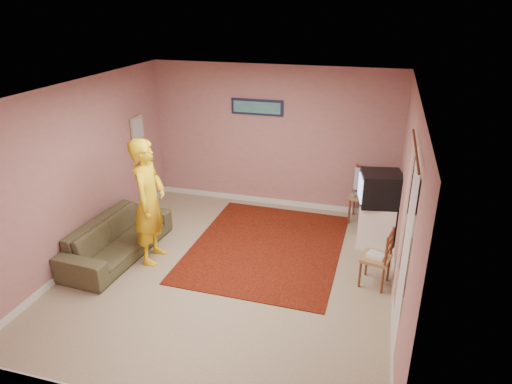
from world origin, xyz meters
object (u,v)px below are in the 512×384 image
(chair_b, at_px, (377,251))
(sofa, at_px, (117,238))
(tv_cabinet, at_px, (376,224))
(chair_a, at_px, (364,190))
(crt_tv, at_px, (380,189))
(person, at_px, (149,202))

(chair_b, xyz_separation_m, sofa, (-3.78, -0.26, -0.23))
(tv_cabinet, bearing_deg, sofa, -159.40)
(sofa, bearing_deg, chair_a, -54.46)
(tv_cabinet, relative_size, chair_a, 1.32)
(tv_cabinet, bearing_deg, crt_tv, -170.09)
(person, bearing_deg, chair_a, -60.71)
(chair_b, xyz_separation_m, person, (-3.21, -0.21, 0.42))
(tv_cabinet, height_order, person, person)
(chair_b, height_order, sofa, chair_b)
(crt_tv, xyz_separation_m, chair_a, (-0.25, 0.78, -0.36))
(chair_b, relative_size, sofa, 0.23)
(chair_b, relative_size, person, 0.24)
(tv_cabinet, distance_m, person, 3.51)
(tv_cabinet, distance_m, chair_b, 1.16)
(sofa, relative_size, person, 1.05)
(tv_cabinet, relative_size, person, 0.37)
(sofa, bearing_deg, tv_cabinet, -65.97)
(crt_tv, relative_size, chair_b, 1.49)
(tv_cabinet, relative_size, sofa, 0.36)
(chair_a, xyz_separation_m, sofa, (-3.49, -2.19, -0.31))
(chair_a, relative_size, chair_b, 1.16)
(chair_b, bearing_deg, sofa, -73.60)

